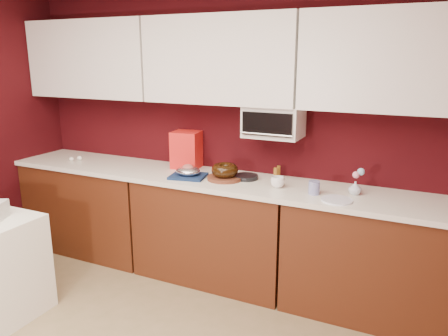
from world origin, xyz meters
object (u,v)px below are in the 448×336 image
pandoro_box (187,150)px  flower_vase (355,187)px  blue_jar (314,188)px  foil_ham_nest (188,171)px  toaster_oven (274,122)px  bundt_cake (225,170)px  coffee_mug (278,181)px

pandoro_box → flower_vase: 1.52m
pandoro_box → blue_jar: bearing=-20.9°
foil_ham_nest → flower_vase: bearing=5.4°
toaster_oven → blue_jar: 0.64m
toaster_oven → foil_ham_nest: bearing=-158.4°
bundt_cake → foil_ham_nest: (-0.30, -0.07, -0.03)m
blue_jar → flower_vase: (0.27, 0.12, 0.01)m
toaster_oven → bundt_cake: size_ratio=2.06×
blue_jar → flower_vase: flower_vase is taller
bundt_cake → foil_ham_nest: size_ratio=1.05×
foil_ham_nest → flower_vase: flower_vase is taller
blue_jar → flower_vase: 0.30m
coffee_mug → flower_vase: bearing=7.8°
pandoro_box → bundt_cake: bearing=-32.0°
coffee_mug → blue_jar: size_ratio=1.04×
flower_vase → blue_jar: bearing=-155.8°
toaster_oven → blue_jar: bearing=-31.6°
toaster_oven → flower_vase: (0.68, -0.13, -0.42)m
foil_ham_nest → pandoro_box: size_ratio=0.63×
foil_ham_nest → blue_jar: bearing=0.2°
foil_ham_nest → pandoro_box: bearing=121.8°
coffee_mug → bundt_cake: bearing=177.0°
bundt_cake → pandoro_box: (-0.48, 0.22, 0.08)m
foil_ham_nest → blue_jar: size_ratio=2.13×
bundt_cake → blue_jar: size_ratio=2.23×
toaster_oven → flower_vase: bearing=-10.9°
bundt_cake → blue_jar: 0.76m
bundt_cake → foil_ham_nest: 0.31m
toaster_oven → foil_ham_nest: toaster_oven is taller
toaster_oven → bundt_cake: bearing=-151.8°
blue_jar → flower_vase: size_ratio=0.88×
toaster_oven → foil_ham_nest: size_ratio=2.16×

